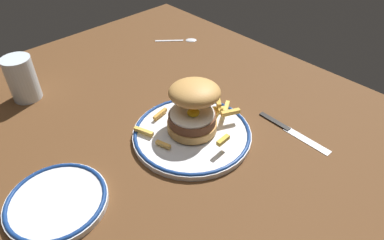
{
  "coord_description": "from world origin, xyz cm",
  "views": [
    {
      "loc": [
        39.33,
        -35.09,
        50.1
      ],
      "look_at": [
        -1.22,
        3.25,
        4.6
      ],
      "focal_mm": 32.34,
      "sensor_mm": 36.0,
      "label": 1
    }
  ],
  "objects_px": {
    "water_glass": "(23,81)",
    "side_plate": "(57,201)",
    "burger": "(193,106)",
    "dinner_plate": "(192,134)",
    "spoon": "(186,40)",
    "knife": "(287,128)"
  },
  "relations": [
    {
      "from": "water_glass",
      "to": "side_plate",
      "type": "relative_size",
      "value": 0.61
    },
    {
      "from": "burger",
      "to": "dinner_plate",
      "type": "bearing_deg",
      "value": -52.6
    },
    {
      "from": "dinner_plate",
      "to": "spoon",
      "type": "height_order",
      "value": "dinner_plate"
    },
    {
      "from": "dinner_plate",
      "to": "water_glass",
      "type": "xyz_separation_m",
      "value": [
        -0.39,
        -0.2,
        0.04
      ]
    },
    {
      "from": "burger",
      "to": "knife",
      "type": "bearing_deg",
      "value": 48.03
    },
    {
      "from": "water_glass",
      "to": "spoon",
      "type": "height_order",
      "value": "water_glass"
    },
    {
      "from": "knife",
      "to": "spoon",
      "type": "relative_size",
      "value": 1.61
    },
    {
      "from": "dinner_plate",
      "to": "spoon",
      "type": "bearing_deg",
      "value": 138.84
    },
    {
      "from": "dinner_plate",
      "to": "knife",
      "type": "relative_size",
      "value": 1.42
    },
    {
      "from": "burger",
      "to": "water_glass",
      "type": "xyz_separation_m",
      "value": [
        -0.38,
        -0.21,
        -0.02
      ]
    },
    {
      "from": "spoon",
      "to": "water_glass",
      "type": "bearing_deg",
      "value": -94.72
    },
    {
      "from": "water_glass",
      "to": "spoon",
      "type": "distance_m",
      "value": 0.5
    },
    {
      "from": "dinner_plate",
      "to": "burger",
      "type": "relative_size",
      "value": 1.63
    },
    {
      "from": "dinner_plate",
      "to": "side_plate",
      "type": "xyz_separation_m",
      "value": [
        -0.03,
        -0.3,
        -0.0
      ]
    },
    {
      "from": "burger",
      "to": "knife",
      "type": "height_order",
      "value": "burger"
    },
    {
      "from": "side_plate",
      "to": "knife",
      "type": "distance_m",
      "value": 0.49
    },
    {
      "from": "burger",
      "to": "side_plate",
      "type": "height_order",
      "value": "burger"
    },
    {
      "from": "knife",
      "to": "water_glass",
      "type": "bearing_deg",
      "value": -144.63
    },
    {
      "from": "knife",
      "to": "spoon",
      "type": "distance_m",
      "value": 0.49
    },
    {
      "from": "dinner_plate",
      "to": "water_glass",
      "type": "bearing_deg",
      "value": -153.14
    },
    {
      "from": "water_glass",
      "to": "burger",
      "type": "bearing_deg",
      "value": 29.27
    },
    {
      "from": "burger",
      "to": "spoon",
      "type": "xyz_separation_m",
      "value": [
        -0.33,
        0.29,
        -0.07
      ]
    }
  ]
}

